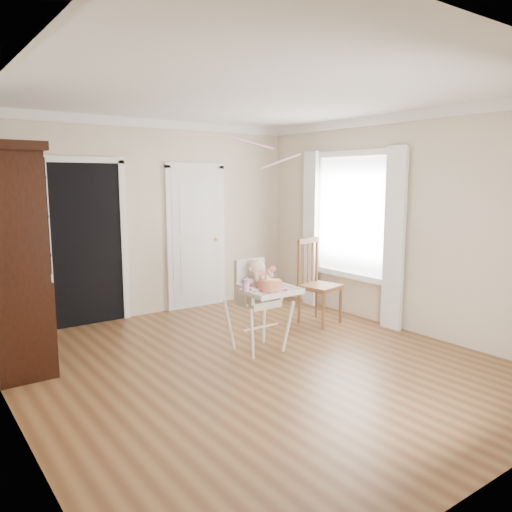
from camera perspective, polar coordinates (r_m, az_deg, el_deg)
floor at (r=5.26m, az=0.01°, el=-12.32°), size 5.00×5.00×0.00m
ceiling at (r=4.98m, az=0.01°, el=18.09°), size 5.00×5.00×0.00m
wall_back at (r=7.11m, az=-11.94°, el=4.19°), size 4.50×0.00×4.50m
wall_left at (r=4.06m, az=-26.63°, el=0.14°), size 0.00×5.00×5.00m
wall_right at (r=6.52m, az=16.28°, el=3.63°), size 0.00×5.00×5.00m
crown_molding at (r=4.97m, az=0.01°, el=17.41°), size 4.50×5.00×0.12m
doorway at (r=6.80m, az=-18.75°, el=1.68°), size 1.06×0.05×2.22m
closet_door at (r=7.43m, az=-6.84°, el=1.99°), size 0.96×0.09×2.13m
window_right at (r=6.99m, az=10.71°, el=3.63°), size 0.13×1.84×2.30m
high_chair at (r=5.49m, az=0.32°, el=-4.42°), size 0.61×0.74×1.04m
baby at (r=5.48m, az=0.18°, el=-2.87°), size 0.30×0.23×0.45m
cake at (r=5.26m, az=1.82°, el=-3.42°), size 0.27×0.27×0.13m
sippy_cup at (r=5.19m, az=-1.16°, el=-3.38°), size 0.08×0.08×0.19m
china_cabinet at (r=5.56m, az=-26.28°, el=-0.17°), size 0.59×1.32×2.23m
dining_chair at (r=6.65m, az=7.09°, el=-3.19°), size 0.54×0.54×1.12m
streamer at (r=5.53m, az=-0.53°, el=12.84°), size 0.41×0.31×0.15m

